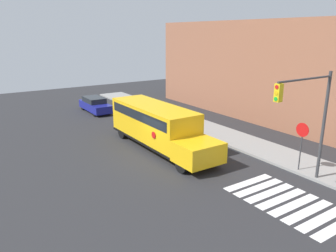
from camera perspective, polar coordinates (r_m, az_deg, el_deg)
ground_plane at (r=20.97m, az=-1.67°, el=-5.37°), size 60.00×60.00×0.00m
sidewalk_strip at (r=24.79m, az=11.20°, el=-2.08°), size 44.00×3.00×0.15m
building_backdrop at (r=28.78m, az=21.05°, el=8.36°), size 32.00×4.00×8.67m
crosswalk_stripes at (r=16.70m, az=20.10°, el=-12.27°), size 5.40×3.20×0.01m
school_bus at (r=22.15m, az=-1.92°, el=0.31°), size 9.94×2.57×2.89m
parked_car at (r=33.31m, az=-12.57°, el=3.64°), size 4.76×1.72×1.45m
stop_sign at (r=19.51m, az=22.23°, el=-2.17°), size 0.78×0.10×2.90m
traffic_light at (r=17.32m, az=23.55°, el=2.14°), size 0.28×4.07×5.82m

